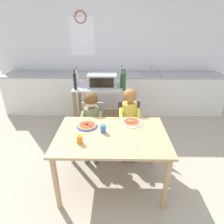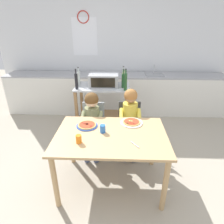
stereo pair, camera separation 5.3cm
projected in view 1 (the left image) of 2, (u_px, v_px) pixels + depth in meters
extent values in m
plane|color=#A89E8C|center=(113.00, 138.00, 3.54)|extent=(10.95, 10.95, 0.00)
cube|color=silver|center=(114.00, 51.00, 4.46)|extent=(5.47, 0.12, 2.70)
cube|color=white|center=(82.00, 37.00, 4.28)|extent=(0.56, 0.01, 0.80)
torus|color=red|center=(80.00, 17.00, 4.11)|extent=(0.26, 0.02, 0.26)
cube|color=silver|center=(113.00, 94.00, 4.48)|extent=(4.93, 0.60, 0.86)
cube|color=#9E9EA3|center=(113.00, 75.00, 4.29)|extent=(4.93, 0.60, 0.03)
cube|color=gray|center=(152.00, 75.00, 4.27)|extent=(0.40, 0.33, 0.02)
cylinder|color=#B7BABF|center=(151.00, 69.00, 4.34)|extent=(0.02, 0.02, 0.20)
cube|color=#B7BABF|center=(101.00, 87.00, 3.43)|extent=(0.97, 0.57, 0.02)
cube|color=olive|center=(102.00, 116.00, 3.68)|extent=(0.89, 0.53, 0.02)
cube|color=olive|center=(76.00, 115.00, 3.41)|extent=(0.05, 0.05, 0.89)
cube|color=olive|center=(126.00, 116.00, 3.39)|extent=(0.05, 0.05, 0.89)
cube|color=olive|center=(80.00, 105.00, 3.85)|extent=(0.05, 0.05, 0.89)
cube|color=olive|center=(125.00, 105.00, 3.84)|extent=(0.05, 0.05, 0.89)
cube|color=#999BA0|center=(102.00, 80.00, 3.39)|extent=(0.51, 0.34, 0.22)
cube|color=black|center=(102.00, 83.00, 3.23)|extent=(0.41, 0.01, 0.17)
cylinder|color=black|center=(112.00, 87.00, 3.25)|extent=(0.02, 0.01, 0.02)
cylinder|color=#1E4723|center=(124.00, 82.00, 3.16)|extent=(0.05, 0.05, 0.29)
cylinder|color=#1E4723|center=(125.00, 71.00, 3.08)|extent=(0.02, 0.02, 0.06)
cylinder|color=black|center=(125.00, 69.00, 3.07)|extent=(0.03, 0.03, 0.01)
cylinder|color=black|center=(75.00, 82.00, 3.21)|extent=(0.05, 0.05, 0.26)
cylinder|color=black|center=(74.00, 72.00, 3.14)|extent=(0.02, 0.02, 0.07)
cylinder|color=black|center=(74.00, 69.00, 3.12)|extent=(0.02, 0.02, 0.01)
cylinder|color=olive|center=(122.00, 80.00, 3.39)|extent=(0.07, 0.07, 0.23)
cylinder|color=olive|center=(123.00, 72.00, 3.33)|extent=(0.03, 0.03, 0.05)
cylinder|color=black|center=(123.00, 70.00, 3.31)|extent=(0.03, 0.03, 0.01)
cylinder|color=#ADB7B2|center=(122.00, 77.00, 3.48)|extent=(0.06, 0.06, 0.27)
cylinder|color=#ADB7B2|center=(122.00, 68.00, 3.42)|extent=(0.03, 0.03, 0.04)
cylinder|color=black|center=(122.00, 67.00, 3.40)|extent=(0.03, 0.03, 0.01)
cylinder|color=#ADB7B2|center=(77.00, 79.00, 3.41)|extent=(0.05, 0.05, 0.24)
cylinder|color=#ADB7B2|center=(77.00, 70.00, 3.34)|extent=(0.02, 0.02, 0.07)
cylinder|color=black|center=(76.00, 68.00, 3.32)|extent=(0.03, 0.03, 0.01)
cylinder|color=#1E4723|center=(122.00, 81.00, 3.30)|extent=(0.05, 0.05, 0.24)
cylinder|color=#1E4723|center=(122.00, 72.00, 3.23)|extent=(0.02, 0.02, 0.08)
cylinder|color=black|center=(122.00, 69.00, 3.21)|extent=(0.02, 0.02, 0.01)
cube|color=tan|center=(112.00, 135.00, 2.27)|extent=(1.32, 0.90, 0.03)
cylinder|color=tan|center=(56.00, 183.00, 2.09)|extent=(0.06, 0.06, 0.72)
cylinder|color=tan|center=(166.00, 185.00, 2.07)|extent=(0.06, 0.06, 0.72)
cylinder|color=tan|center=(71.00, 142.00, 2.79)|extent=(0.06, 0.06, 0.72)
cylinder|color=tan|center=(153.00, 143.00, 2.77)|extent=(0.06, 0.06, 0.72)
cube|color=gray|center=(92.00, 129.00, 2.99)|extent=(0.36, 0.36, 0.04)
cube|color=gray|center=(93.00, 113.00, 3.05)|extent=(0.34, 0.03, 0.38)
cylinder|color=gray|center=(102.00, 146.00, 2.94)|extent=(0.03, 0.03, 0.42)
cylinder|color=gray|center=(82.00, 146.00, 2.95)|extent=(0.03, 0.03, 0.42)
cylinder|color=gray|center=(103.00, 136.00, 3.22)|extent=(0.03, 0.03, 0.42)
cylinder|color=gray|center=(85.00, 136.00, 3.22)|extent=(0.03, 0.03, 0.42)
cube|color=#333338|center=(129.00, 128.00, 3.01)|extent=(0.36, 0.36, 0.04)
cube|color=#333338|center=(129.00, 113.00, 3.08)|extent=(0.34, 0.03, 0.38)
cylinder|color=#333338|center=(138.00, 145.00, 2.97)|extent=(0.03, 0.03, 0.42)
cylinder|color=#333338|center=(119.00, 145.00, 2.97)|extent=(0.03, 0.03, 0.42)
cylinder|color=#333338|center=(137.00, 135.00, 3.24)|extent=(0.03, 0.03, 0.42)
cylinder|color=#333338|center=(119.00, 135.00, 3.25)|extent=(0.03, 0.03, 0.42)
cube|color=#424C6B|center=(96.00, 131.00, 2.84)|extent=(0.10, 0.30, 0.10)
cylinder|color=#424C6B|center=(96.00, 150.00, 2.83)|extent=(0.08, 0.08, 0.44)
cube|color=#424C6B|center=(86.00, 131.00, 2.85)|extent=(0.10, 0.30, 0.10)
cylinder|color=#424C6B|center=(86.00, 150.00, 2.83)|extent=(0.08, 0.08, 0.44)
cylinder|color=#7A7F56|center=(100.00, 118.00, 2.80)|extent=(0.06, 0.26, 0.15)
cylinder|color=#7A7F56|center=(82.00, 118.00, 2.80)|extent=(0.06, 0.26, 0.15)
cylinder|color=#7A7F56|center=(92.00, 117.00, 2.90)|extent=(0.22, 0.22, 0.32)
sphere|color=beige|center=(91.00, 101.00, 2.79)|extent=(0.20, 0.20, 0.20)
sphere|color=brown|center=(91.00, 100.00, 2.78)|extent=(0.21, 0.21, 0.21)
cube|color=#424C6B|center=(134.00, 130.00, 2.87)|extent=(0.10, 0.30, 0.10)
cylinder|color=#424C6B|center=(134.00, 149.00, 2.85)|extent=(0.08, 0.08, 0.44)
cube|color=#424C6B|center=(125.00, 130.00, 2.87)|extent=(0.10, 0.30, 0.10)
cylinder|color=#424C6B|center=(125.00, 149.00, 2.86)|extent=(0.08, 0.08, 0.44)
cylinder|color=yellow|center=(139.00, 115.00, 2.81)|extent=(0.06, 0.26, 0.15)
cylinder|color=yellow|center=(121.00, 115.00, 2.81)|extent=(0.06, 0.26, 0.15)
cylinder|color=yellow|center=(129.00, 115.00, 2.91)|extent=(0.22, 0.22, 0.38)
sphere|color=#A37556|center=(130.00, 96.00, 2.79)|extent=(0.19, 0.19, 0.19)
sphere|color=#9E6633|center=(130.00, 95.00, 2.78)|extent=(0.20, 0.20, 0.20)
cylinder|color=#3356B7|center=(87.00, 126.00, 2.43)|extent=(0.27, 0.27, 0.01)
cylinder|color=tan|center=(87.00, 125.00, 2.42)|extent=(0.23, 0.23, 0.01)
cylinder|color=#B23D23|center=(87.00, 125.00, 2.42)|extent=(0.20, 0.20, 0.00)
cylinder|color=maroon|center=(84.00, 124.00, 2.44)|extent=(0.03, 0.03, 0.01)
cylinder|color=maroon|center=(82.00, 123.00, 2.46)|extent=(0.02, 0.02, 0.01)
cylinder|color=maroon|center=(87.00, 124.00, 2.42)|extent=(0.03, 0.03, 0.01)
cylinder|color=maroon|center=(91.00, 126.00, 2.38)|extent=(0.03, 0.03, 0.01)
cylinder|color=maroon|center=(88.00, 124.00, 2.43)|extent=(0.03, 0.03, 0.01)
cylinder|color=#563319|center=(87.00, 124.00, 2.42)|extent=(0.03, 0.03, 0.01)
cylinder|color=white|center=(131.00, 122.00, 2.52)|extent=(0.29, 0.29, 0.01)
cylinder|color=tan|center=(132.00, 122.00, 2.51)|extent=(0.23, 0.23, 0.01)
cylinder|color=#B23D23|center=(132.00, 121.00, 2.51)|extent=(0.19, 0.19, 0.00)
cylinder|color=maroon|center=(134.00, 123.00, 2.45)|extent=(0.03, 0.03, 0.01)
cylinder|color=#DBC666|center=(132.00, 121.00, 2.50)|extent=(0.03, 0.03, 0.01)
cylinder|color=#386628|center=(130.00, 120.00, 2.53)|extent=(0.03, 0.03, 0.01)
cylinder|color=#563319|center=(128.00, 123.00, 2.45)|extent=(0.03, 0.03, 0.01)
cylinder|color=maroon|center=(131.00, 122.00, 2.47)|extent=(0.03, 0.03, 0.01)
cylinder|color=#DBC666|center=(130.00, 121.00, 2.51)|extent=(0.03, 0.03, 0.01)
cylinder|color=orange|center=(80.00, 139.00, 2.08)|extent=(0.06, 0.06, 0.09)
cylinder|color=blue|center=(103.00, 129.00, 2.28)|extent=(0.07, 0.07, 0.10)
cylinder|color=#B7BABF|center=(136.00, 144.00, 2.07)|extent=(0.09, 0.12, 0.01)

